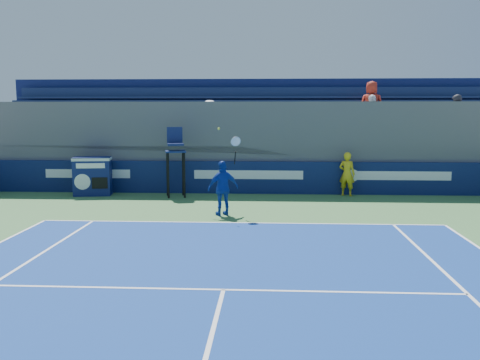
# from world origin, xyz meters

# --- Properties ---
(ball_person) EXTENTS (0.68, 0.57, 1.58)m
(ball_person) POSITION_xyz_m (3.55, 16.76, 0.80)
(ball_person) COLOR gold
(ball_person) RESTS_ON apron
(back_hoarding) EXTENTS (20.40, 0.21, 1.20)m
(back_hoarding) POSITION_xyz_m (0.00, 17.10, 0.60)
(back_hoarding) COLOR #0C1847
(back_hoarding) RESTS_ON ground
(match_clock) EXTENTS (1.42, 0.92, 1.40)m
(match_clock) POSITION_xyz_m (-5.61, 16.38, 0.74)
(match_clock) COLOR #101952
(match_clock) RESTS_ON ground
(umpire_chair) EXTENTS (0.85, 0.85, 2.48)m
(umpire_chair) POSITION_xyz_m (-2.55, 16.23, 1.53)
(umpire_chair) COLOR black
(umpire_chair) RESTS_ON ground
(tennis_player) EXTENTS (1.04, 0.77, 2.57)m
(tennis_player) POSITION_xyz_m (-0.57, 12.93, 0.82)
(tennis_player) COLOR #13369F
(tennis_player) RESTS_ON apron
(stadium_seating) EXTENTS (21.00, 4.05, 4.40)m
(stadium_seating) POSITION_xyz_m (0.02, 19.14, 1.84)
(stadium_seating) COLOR #57575D
(stadium_seating) RESTS_ON ground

